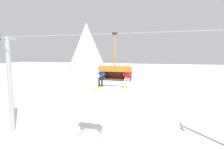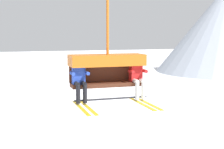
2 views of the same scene
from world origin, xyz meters
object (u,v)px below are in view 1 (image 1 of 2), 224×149
(skier_red, at_px, (127,77))
(chairlift_chair, at_px, (115,71))
(skier_blue, at_px, (102,76))
(lift_tower_near, at_px, (10,82))

(skier_red, bearing_deg, chairlift_chair, 164.54)
(chairlift_chair, relative_size, skier_red, 1.86)
(chairlift_chair, distance_m, skier_blue, 0.88)
(chairlift_chair, height_order, skier_red, chairlift_chair)
(lift_tower_near, height_order, chairlift_chair, lift_tower_near)
(chairlift_chair, relative_size, skier_blue, 1.86)
(lift_tower_near, bearing_deg, skier_blue, -6.55)
(lift_tower_near, bearing_deg, skier_red, -5.48)
(chairlift_chair, height_order, skier_blue, chairlift_chair)
(lift_tower_near, distance_m, skier_blue, 8.19)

